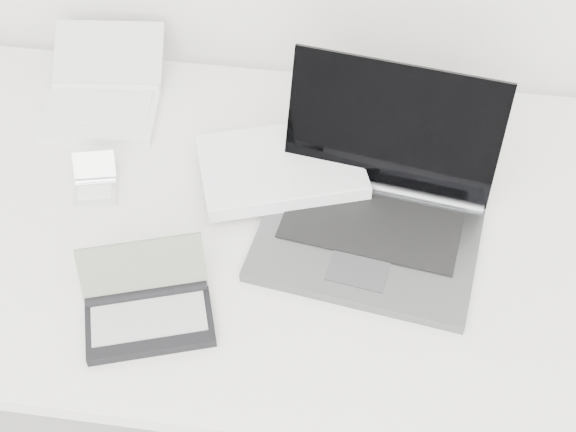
# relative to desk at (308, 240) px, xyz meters

# --- Properties ---
(desk) EXTENTS (1.60, 0.80, 0.73)m
(desk) POSITION_rel_desk_xyz_m (0.00, 0.00, 0.00)
(desk) COLOR white
(desk) RESTS_ON ground
(laptop_large) EXTENTS (0.54, 0.42, 0.24)m
(laptop_large) POSITION_rel_desk_xyz_m (0.05, 0.04, 0.09)
(laptop_large) COLOR #56585B
(laptop_large) RESTS_ON desk
(netbook_open_white) EXTENTS (0.25, 0.29, 0.09)m
(netbook_open_white) POSITION_rel_desk_xyz_m (-0.44, 0.25, 0.07)
(netbook_open_white) COLOR white
(netbook_open_white) RESTS_ON desk
(pda_silver) EXTENTS (0.09, 0.11, 0.05)m
(pda_silver) POSITION_rel_desk_xyz_m (-0.39, 0.02, 0.06)
(pda_silver) COLOR white
(pda_silver) RESTS_ON desk
(palmtop_charcoal) EXTENTS (0.23, 0.20, 0.10)m
(palmtop_charcoal) POSITION_rel_desk_xyz_m (-0.22, -0.23, 0.07)
(palmtop_charcoal) COLOR black
(palmtop_charcoal) RESTS_ON desk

